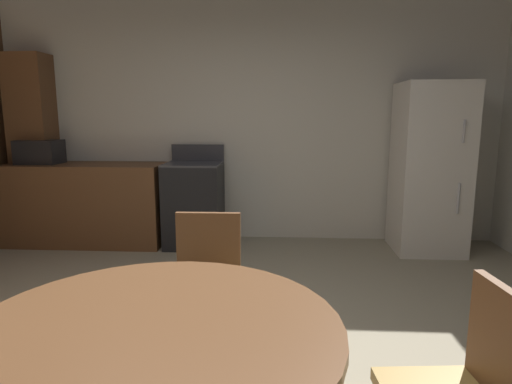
{
  "coord_description": "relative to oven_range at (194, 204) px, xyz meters",
  "views": [
    {
      "loc": [
        0.38,
        -2.12,
        1.44
      ],
      "look_at": [
        0.19,
        1.13,
        0.85
      ],
      "focal_mm": 30.33,
      "sensor_mm": 36.0,
      "label": 1
    }
  ],
  "objects": [
    {
      "name": "refrigerator",
      "position": [
        2.5,
        -0.05,
        0.41
      ],
      "size": [
        0.68,
        0.68,
        1.76
      ],
      "color": "silver",
      "rests_on": "ground"
    },
    {
      "name": "oven_range",
      "position": [
        0.0,
        0.0,
        0.0
      ],
      "size": [
        0.6,
        0.6,
        1.1
      ],
      "color": "black",
      "rests_on": "ground"
    },
    {
      "name": "pantry_column",
      "position": [
        -1.87,
        0.18,
        0.58
      ],
      "size": [
        0.44,
        0.36,
        2.1
      ],
      "primitive_type": "cube",
      "color": "brown",
      "rests_on": "ground"
    },
    {
      "name": "chair_north",
      "position": [
        0.53,
        -2.29,
        0.03
      ],
      "size": [
        0.4,
        0.4,
        0.87
      ],
      "rotation": [
        0.0,
        0.0,
        4.72
      ],
      "color": "brown",
      "rests_on": "ground"
    },
    {
      "name": "kitchen_counter",
      "position": [
        -1.22,
        -0.0,
        -0.02
      ],
      "size": [
        1.74,
        0.6,
        0.9
      ],
      "primitive_type": "cube",
      "color": "brown",
      "rests_on": "ground"
    },
    {
      "name": "wall_back",
      "position": [
        0.57,
        0.4,
        0.88
      ],
      "size": [
        5.92,
        0.12,
        2.7
      ],
      "primitive_type": "cube",
      "color": "beige",
      "rests_on": "ground"
    },
    {
      "name": "dining_table",
      "position": [
        0.54,
        -3.35,
        0.14
      ],
      "size": [
        1.25,
        1.25,
        0.76
      ],
      "color": "brown",
      "rests_on": "ground"
    },
    {
      "name": "ground_plane",
      "position": [
        0.57,
        -2.5,
        -0.47
      ],
      "size": [
        14.0,
        14.0,
        0.0
      ],
      "primitive_type": "plane",
      "color": "gray"
    },
    {
      "name": "microwave",
      "position": [
        -1.71,
        -0.0,
        0.56
      ],
      "size": [
        0.44,
        0.32,
        0.26
      ],
      "primitive_type": "cube",
      "color": "black",
      "rests_on": "kitchen_counter"
    }
  ]
}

